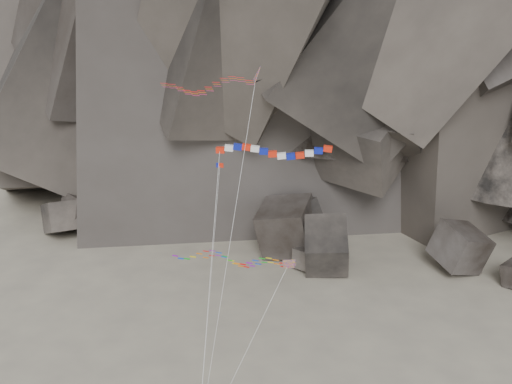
% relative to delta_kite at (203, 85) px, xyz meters
% --- Properties ---
extents(boulder_field, '(82.11, 16.58, 9.15)m').
position_rel_delta_kite_xyz_m(boulder_field, '(2.35, 31.72, -26.89)').
color(boulder_field, '#47423F').
rests_on(boulder_field, ground).
extents(delta_kite, '(9.38, 12.25, 29.44)m').
position_rel_delta_kite_xyz_m(delta_kite, '(0.00, 0.00, 0.00)').
color(delta_kite, red).
rests_on(delta_kite, ground).
extents(banner_kite, '(9.45, 11.06, 23.28)m').
position_rel_delta_kite_xyz_m(banner_kite, '(6.31, -1.59, -5.01)').
color(banner_kite, red).
rests_on(banner_kite, ground).
extents(parafoil_kite, '(12.03, 11.10, 13.03)m').
position_rel_delta_kite_xyz_m(parafoil_kite, '(1.93, -0.66, -15.26)').
color(parafoil_kite, '#EBAE0D').
rests_on(parafoil_kite, ground).
extents(pennant_kite, '(1.07, 10.31, 21.27)m').
position_rel_delta_kite_xyz_m(pennant_kite, '(1.77, -3.04, -10.47)').
color(pennant_kite, red).
rests_on(pennant_kite, ground).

